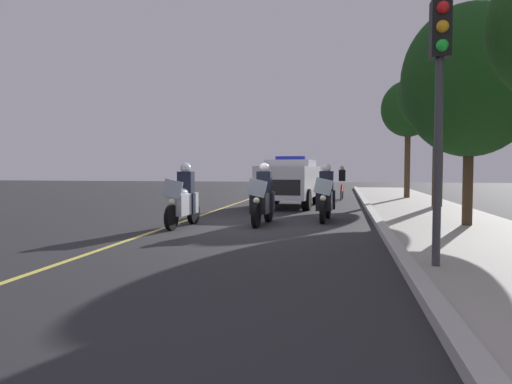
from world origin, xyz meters
TOP-DOWN VIEW (x-y plane):
  - ground_plane at (0.00, 0.00)m, footprint 80.00×80.00m
  - curb_strip at (0.00, 3.39)m, footprint 48.00×0.24m
  - sidewalk_strip at (0.00, 5.29)m, footprint 48.00×3.60m
  - lane_stripe_center at (0.00, -2.21)m, footprint 48.00×0.12m
  - police_motorcycle_lead_left at (0.57, -1.80)m, footprint 2.14×0.61m
  - police_motorcycle_lead_right at (-0.31, 0.22)m, footprint 2.14×0.61m
  - police_motorcycle_trailing at (-1.56, 1.90)m, footprint 2.14×0.61m
  - police_suv at (-6.55, 0.31)m, footprint 5.02×2.34m
  - cyclist_background at (-11.14, 2.40)m, footprint 1.76×0.34m
  - traffic_light at (5.18, 3.79)m, footprint 0.38×0.28m
  - tree_mid_block at (-0.33, 5.57)m, footprint 3.43×3.43m
  - tree_far_back at (-6.34, 5.96)m, footprint 3.06×3.06m
  - tree_behind_suv at (-11.91, 5.58)m, footprint 2.63×2.63m

SIDE VIEW (x-z plane):
  - ground_plane at x=0.00m, z-range 0.00..0.00m
  - lane_stripe_center at x=0.00m, z-range 0.00..0.01m
  - sidewalk_strip at x=0.00m, z-range 0.00..0.10m
  - curb_strip at x=0.00m, z-range 0.00..0.15m
  - police_motorcycle_lead_left at x=0.57m, z-range -0.16..1.56m
  - police_motorcycle_lead_right at x=-0.31m, z-range -0.16..1.56m
  - police_motorcycle_trailing at x=-1.56m, z-range -0.16..1.56m
  - cyclist_background at x=-11.14m, z-range 0.00..1.69m
  - police_suv at x=-6.55m, z-range 0.04..2.09m
  - traffic_light at x=5.18m, z-range 1.01..4.99m
  - tree_mid_block at x=-0.33m, z-range 0.97..6.61m
  - tree_far_back at x=-6.34m, z-range 1.44..7.16m
  - tree_behind_suv at x=-11.91m, z-range 1.57..7.36m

